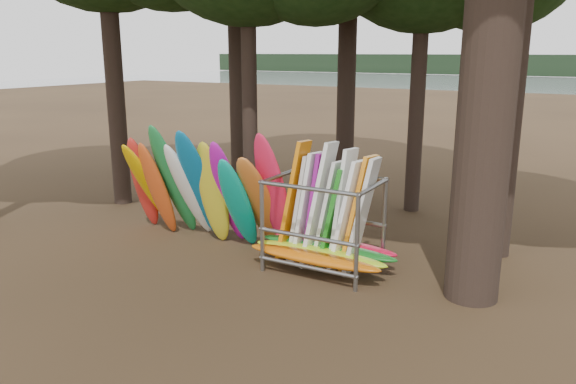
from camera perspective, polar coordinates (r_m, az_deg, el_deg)
The scene contains 5 objects.
ground at distance 12.80m, azimuth -6.35°, elevation -7.11°, with size 120.00×120.00×0.00m, color #47331E.
lake at distance 70.11m, azimuth 24.17°, elevation 9.12°, with size 160.00×160.00×0.00m, color gray.
far_shore at distance 119.84m, azimuth 26.89°, elevation 11.38°, with size 160.00×4.00×4.00m, color black.
kayak_row at distance 13.77m, azimuth -8.56°, elevation 0.09°, with size 4.79×2.07×3.10m.
storage_rack at distance 12.09m, azimuth 3.69°, elevation -3.55°, with size 3.24×1.54×2.81m.
Camera 1 is at (7.10, -9.60, 4.61)m, focal length 35.00 mm.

